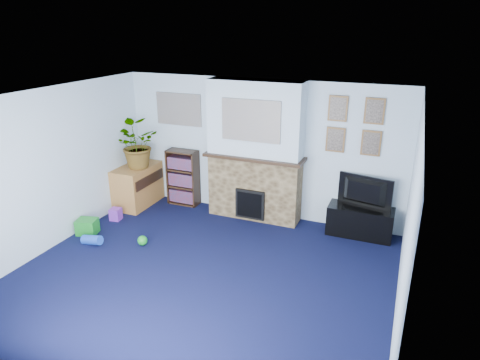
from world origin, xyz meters
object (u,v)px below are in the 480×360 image
at_px(sideboard, 138,187).
at_px(tv_stand, 360,222).
at_px(bookshelf, 183,178).
at_px(television, 363,193).

bearing_deg(sideboard, tv_stand, 3.94).
height_order(bookshelf, sideboard, bookshelf).
bearing_deg(bookshelf, television, -0.99).
bearing_deg(sideboard, television, 4.22).
distance_m(tv_stand, bookshelf, 3.29).
bearing_deg(tv_stand, sideboard, -176.06).
distance_m(bookshelf, sideboard, 0.88).
height_order(television, sideboard, television).
bearing_deg(tv_stand, bookshelf, 178.66).
bearing_deg(tv_stand, television, 90.00).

